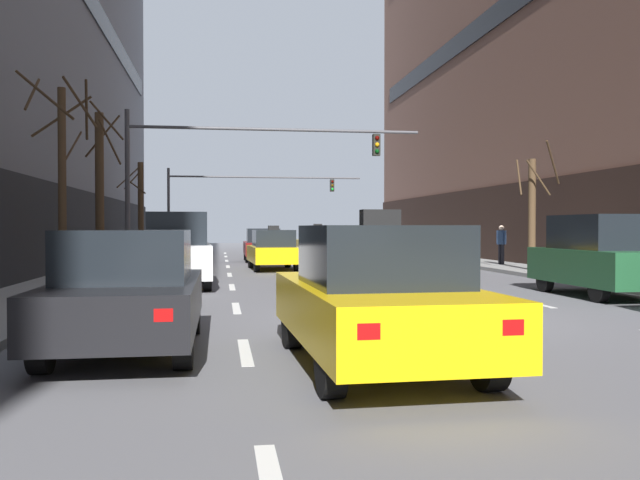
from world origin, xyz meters
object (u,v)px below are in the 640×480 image
(taxi_driving_3, at_px, (273,250))
(street_tree_1, at_px, (62,174))
(car_driving_1, at_px, (178,250))
(taxi_driving_4, at_px, (317,243))
(traffic_signal_0, at_px, (228,159))
(car_driving_2, at_px, (263,245))
(street_tree_3, at_px, (140,208))
(taxi_driving_0, at_px, (377,297))
(car_driving_5, at_px, (128,292))
(street_tree_0, at_px, (99,189))
(traffic_signal_1, at_px, (238,192))
(pedestrian_1, at_px, (501,242))
(car_parked_2, at_px, (599,256))
(street_tree_2, at_px, (532,211))

(taxi_driving_3, distance_m, street_tree_1, 10.74)
(car_driving_1, xyz_separation_m, street_tree_1, (-2.87, -1.14, 2.04))
(taxi_driving_4, bearing_deg, traffic_signal_0, -115.74)
(car_driving_2, height_order, street_tree_3, street_tree_3)
(taxi_driving_0, height_order, car_driving_5, taxi_driving_0)
(street_tree_0, height_order, street_tree_3, street_tree_0)
(traffic_signal_1, xyz_separation_m, street_tree_1, (-5.28, -27.55, -1.02))
(taxi_driving_0, distance_m, pedestrian_1, 21.34)
(car_driving_1, relative_size, street_tree_0, 0.78)
(car_driving_1, relative_size, car_driving_5, 1.00)
(car_driving_2, bearing_deg, taxi_driving_4, 36.95)
(car_driving_1, bearing_deg, car_driving_2, 76.81)
(taxi_driving_0, distance_m, car_driving_2, 25.52)
(car_driving_1, height_order, street_tree_0, street_tree_0)
(car_parked_2, bearing_deg, car_driving_5, -150.91)
(car_driving_2, bearing_deg, street_tree_1, -112.06)
(traffic_signal_0, height_order, traffic_signal_1, traffic_signal_0)
(car_driving_1, distance_m, car_driving_5, 9.92)
(car_driving_2, height_order, pedestrian_1, pedestrian_1)
(street_tree_0, bearing_deg, street_tree_2, -1.89)
(taxi_driving_3, xyz_separation_m, street_tree_3, (-6.19, 9.06, 1.90))
(taxi_driving_3, height_order, street_tree_2, street_tree_2)
(car_driving_2, distance_m, pedestrian_1, 11.71)
(traffic_signal_0, relative_size, street_tree_3, 2.27)
(taxi_driving_4, xyz_separation_m, car_parked_2, (4.04, -20.51, 0.17))
(traffic_signal_0, distance_m, street_tree_0, 4.93)
(traffic_signal_1, distance_m, street_tree_3, 11.41)
(car_driving_1, bearing_deg, car_driving_5, -90.36)
(car_driving_1, height_order, car_driving_2, car_driving_1)
(taxi_driving_0, relative_size, car_parked_2, 1.12)
(taxi_driving_4, xyz_separation_m, pedestrian_1, (6.57, -8.94, 0.25))
(car_driving_2, xyz_separation_m, street_tree_3, (-6.20, 2.30, 1.88))
(taxi_driving_0, bearing_deg, taxi_driving_3, 89.36)
(car_driving_1, bearing_deg, street_tree_0, 123.44)
(street_tree_0, bearing_deg, traffic_signal_1, 76.53)
(street_tree_2, bearing_deg, taxi_driving_4, 116.12)
(car_driving_5, distance_m, street_tree_0, 14.71)
(street_tree_0, distance_m, pedestrian_1, 16.27)
(taxi_driving_0, xyz_separation_m, street_tree_2, (9.49, 15.27, 1.44))
(car_driving_1, relative_size, taxi_driving_4, 0.98)
(car_driving_1, xyz_separation_m, street_tree_0, (-2.88, 4.36, 1.95))
(taxi_driving_3, xyz_separation_m, street_tree_2, (9.28, -3.50, 1.51))
(street_tree_3, bearing_deg, street_tree_1, -89.93)
(taxi_driving_3, bearing_deg, street_tree_2, -20.63)
(car_driving_2, relative_size, taxi_driving_3, 1.01)
(traffic_signal_0, relative_size, street_tree_1, 2.02)
(street_tree_2, bearing_deg, car_driving_5, -132.55)
(traffic_signal_0, bearing_deg, car_driving_1, -103.43)
(taxi_driving_4, height_order, street_tree_3, street_tree_3)
(taxi_driving_3, bearing_deg, street_tree_1, -126.00)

